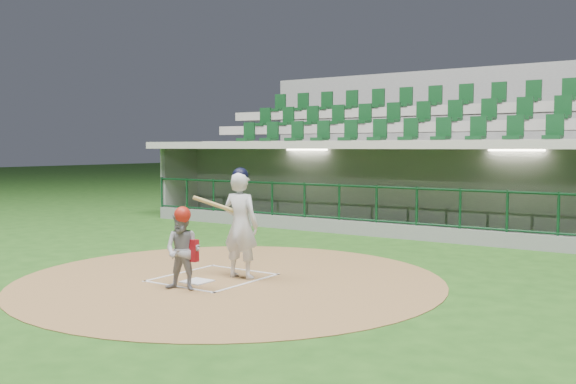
# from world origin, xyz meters

# --- Properties ---
(ground) EXTENTS (120.00, 120.00, 0.00)m
(ground) POSITION_xyz_m (0.00, 0.00, 0.00)
(ground) COLOR #1D4614
(ground) RESTS_ON ground
(dirt_circle) EXTENTS (7.20, 7.20, 0.01)m
(dirt_circle) POSITION_xyz_m (0.30, -0.20, 0.01)
(dirt_circle) COLOR brown
(dirt_circle) RESTS_ON ground
(home_plate) EXTENTS (0.43, 0.43, 0.02)m
(home_plate) POSITION_xyz_m (0.00, -0.70, 0.02)
(home_plate) COLOR silver
(home_plate) RESTS_ON dirt_circle
(batter_box_chalk) EXTENTS (1.55, 1.80, 0.01)m
(batter_box_chalk) POSITION_xyz_m (0.00, -0.30, 0.02)
(batter_box_chalk) COLOR white
(batter_box_chalk) RESTS_ON ground
(dugout_structure) EXTENTS (16.40, 3.70, 3.00)m
(dugout_structure) POSITION_xyz_m (0.19, 7.83, 0.96)
(dugout_structure) COLOR gray
(dugout_structure) RESTS_ON ground
(seating_deck) EXTENTS (17.00, 6.72, 5.15)m
(seating_deck) POSITION_xyz_m (0.00, 10.91, 1.42)
(seating_deck) COLOR gray
(seating_deck) RESTS_ON ground
(batter) EXTENTS (0.89, 0.89, 1.89)m
(batter) POSITION_xyz_m (0.39, -0.03, 0.95)
(batter) COLOR silver
(batter) RESTS_ON dirt_circle
(catcher) EXTENTS (0.72, 0.64, 1.31)m
(catcher) POSITION_xyz_m (0.22, -1.25, 0.65)
(catcher) COLOR gray
(catcher) RESTS_ON dirt_circle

